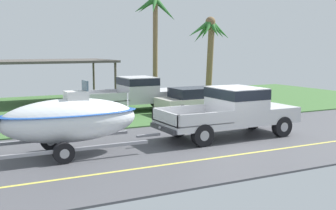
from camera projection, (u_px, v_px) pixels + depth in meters
name	position (u px, v px, depth m)	size (l,w,h in m)	color
ground	(138.00, 112.00, 23.27)	(36.00, 22.00, 0.11)	#4C4C51
pickup_truck_towing	(235.00, 109.00, 16.69)	(5.72, 2.15, 1.92)	silver
boat_on_trailer	(69.00, 120.00, 13.74)	(5.71, 2.14, 2.39)	gray
parked_pickup_background	(137.00, 92.00, 23.05)	(5.91, 2.04, 1.88)	silver
parked_sedan_near	(198.00, 101.00, 22.35)	(4.37, 1.85, 1.38)	beige
carport_awning	(49.00, 62.00, 26.02)	(7.41, 4.83, 2.68)	#4C4238
palm_tree_near_right	(210.00, 37.00, 29.57)	(3.69, 2.71, 5.53)	brown
palm_tree_mid	(155.00, 20.00, 27.66)	(3.03, 2.95, 6.74)	brown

